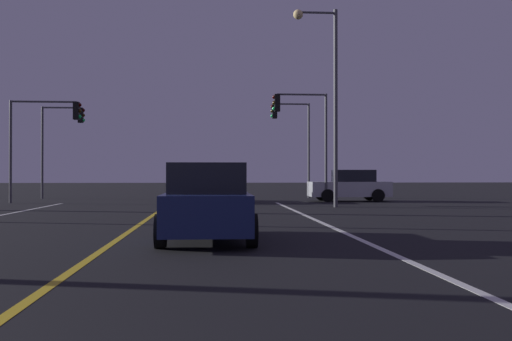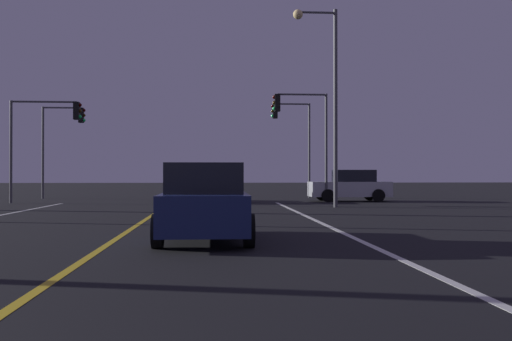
{
  "view_description": "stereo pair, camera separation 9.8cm",
  "coord_description": "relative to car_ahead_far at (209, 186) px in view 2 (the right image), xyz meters",
  "views": [
    {
      "loc": [
        2.12,
        -1.41,
        1.46
      ],
      "look_at": [
        4.23,
        26.9,
        1.65
      ],
      "focal_mm": 41.0,
      "sensor_mm": 36.0,
      "label": 1
    },
    {
      "loc": [
        2.22,
        -1.41,
        1.46
      ],
      "look_at": [
        4.23,
        26.9,
        1.65
      ],
      "focal_mm": 41.0,
      "sensor_mm": 36.0,
      "label": 2
    }
  ],
  "objects": [
    {
      "name": "car_lead_same_lane",
      "position": [
        0.09,
        -18.03,
        0.0
      ],
      "size": [
        2.02,
        4.3,
        1.7
      ],
      "rotation": [
        0.0,
        0.0,
        1.57
      ],
      "color": "black",
      "rests_on": "ground"
    },
    {
      "name": "lane_center_divider",
      "position": [
        -1.9,
        -18.31,
        -0.82
      ],
      "size": [
        0.16,
        34.41,
        0.01
      ],
      "primitive_type": "cube",
      "color": "gold",
      "rests_on": "ground"
    },
    {
      "name": "traffic_light_far_right",
      "position": [
        5.09,
        4.89,
        3.46
      ],
      "size": [
        2.45,
        0.36,
        5.86
      ],
      "rotation": [
        0.0,
        0.0,
        3.14
      ],
      "color": "#4C4C51",
      "rests_on": "ground"
    },
    {
      "name": "traffic_light_near_left",
      "position": [
        -8.24,
        -0.61,
        3.08
      ],
      "size": [
        3.59,
        0.36,
        5.2
      ],
      "color": "#4C4C51",
      "rests_on": "ground"
    },
    {
      "name": "car_crossing_side",
      "position": [
        7.66,
        0.3,
        0.0
      ],
      "size": [
        4.3,
        2.02,
        1.7
      ],
      "rotation": [
        0.0,
        0.0,
        3.14
      ],
      "color": "black",
      "rests_on": "ground"
    },
    {
      "name": "car_ahead_far",
      "position": [
        0.0,
        0.0,
        0.0
      ],
      "size": [
        2.02,
        4.3,
        1.7
      ],
      "rotation": [
        0.0,
        0.0,
        1.57
      ],
      "color": "black",
      "rests_on": "ground"
    },
    {
      "name": "traffic_light_near_right",
      "position": [
        4.84,
        -0.61,
        3.38
      ],
      "size": [
        2.91,
        0.36,
        5.7
      ],
      "rotation": [
        0.0,
        0.0,
        3.14
      ],
      "color": "#4C4C51",
      "rests_on": "ground"
    },
    {
      "name": "street_lamp_right_far",
      "position": [
        5.25,
        -5.4,
        4.66
      ],
      "size": [
        1.99,
        0.44,
        8.78
      ],
      "rotation": [
        0.0,
        0.0,
        3.14
      ],
      "color": "#4C4C51",
      "rests_on": "ground"
    },
    {
      "name": "traffic_light_far_left",
      "position": [
        -8.8,
        4.89,
        3.24
      ],
      "size": [
        2.58,
        0.36,
        5.52
      ],
      "color": "#4C4C51",
      "rests_on": "ground"
    },
    {
      "name": "lane_edge_right",
      "position": [
        3.5,
        -18.31,
        -0.82
      ],
      "size": [
        0.16,
        34.41,
        0.01
      ],
      "primitive_type": "cube",
      "color": "silver",
      "rests_on": "ground"
    }
  ]
}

